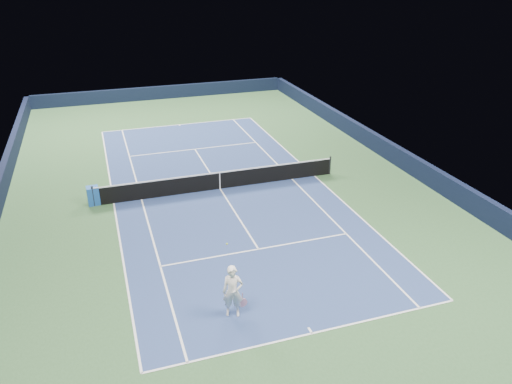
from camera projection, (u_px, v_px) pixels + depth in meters
name	position (u px, v px, depth m)	size (l,w,h in m)	color
ground	(220.00, 189.00, 26.46)	(40.00, 40.00, 0.00)	#2E532D
wall_far	(162.00, 92.00, 43.27)	(22.00, 0.35, 1.10)	black
wall_right	(398.00, 156.00, 29.31)	(0.35, 40.00, 1.10)	#101832
court_surface	(220.00, 189.00, 26.46)	(10.97, 23.77, 0.01)	navy
baseline_far	(179.00, 125.00, 36.67)	(10.97, 0.08, 0.00)	white
baseline_near	(312.00, 333.00, 16.24)	(10.97, 0.08, 0.00)	white
sideline_doubles_right	(315.00, 176.00, 28.02)	(0.08, 23.77, 0.00)	white
sideline_doubles_left	(114.00, 203.00, 24.90)	(0.08, 23.77, 0.00)	white
sideline_singles_right	(292.00, 179.00, 27.63)	(0.08, 23.77, 0.00)	white
sideline_singles_left	(142.00, 199.00, 25.29)	(0.08, 23.77, 0.00)	white
service_line_far	(195.00, 149.00, 31.96)	(8.23, 0.08, 0.00)	white
service_line_near	(258.00, 249.00, 20.96)	(8.23, 0.08, 0.00)	white
center_service_line	(220.00, 189.00, 26.46)	(0.08, 12.80, 0.00)	white
center_mark_far	(180.00, 125.00, 36.54)	(0.08, 0.30, 0.00)	white
center_mark_near	(310.00, 330.00, 16.37)	(0.08, 0.30, 0.00)	white
tennis_net	(220.00, 180.00, 26.25)	(12.90, 0.10, 1.07)	black
sponsor_cube	(93.00, 196.00, 24.63)	(0.61, 0.56, 0.93)	#1C50A8
tennis_player	(233.00, 292.00, 16.72)	(0.89, 1.36, 2.25)	white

